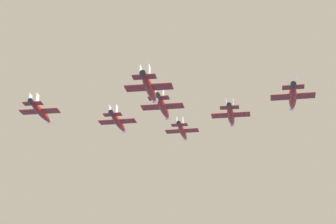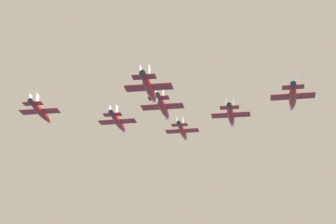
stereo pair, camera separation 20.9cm
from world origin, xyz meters
name	(u,v)px [view 2 (the right image)]	position (x,y,z in m)	size (l,w,h in m)	color
jet_lead	(183,131)	(10.25, 1.91, 164.02)	(17.69, 10.79, 3.72)	red
jet_left_wingman	(118,122)	(-10.38, 17.16, 161.07)	(18.26, 11.13, 3.84)	red
jet_right_wingman	(231,115)	(-8.12, -15.99, 161.22)	(18.44, 11.28, 3.87)	red
jet_left_outer	(41,112)	(-31.01, 32.41, 157.85)	(17.68, 10.85, 3.71)	red
jet_right_outer	(293,97)	(-26.49, -33.90, 157.97)	(18.46, 11.26, 3.88)	red
jet_slot_rear	(163,107)	(-28.75, -0.75, 157.20)	(18.33, 11.20, 3.85)	red
jet_trailing	(149,88)	(-48.25, -2.07, 154.33)	(18.28, 11.20, 3.84)	red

